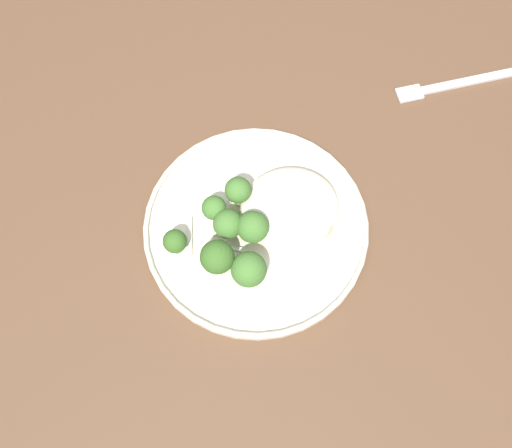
{
  "coord_description": "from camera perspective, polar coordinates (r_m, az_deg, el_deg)",
  "views": [
    {
      "loc": [
        -0.05,
        -0.26,
        1.47
      ],
      "look_at": [
        0.01,
        0.03,
        0.76
      ],
      "focal_mm": 42.65,
      "sensor_mm": 36.0,
      "label": 1
    }
  ],
  "objects": [
    {
      "name": "noodle_bed",
      "position": [
        0.78,
        3.18,
        1.6
      ],
      "size": [
        0.13,
        0.11,
        0.03
      ],
      "color": "beige",
      "rests_on": "dinner_plate"
    },
    {
      "name": "broccoli_floret_near_rim",
      "position": [
        0.75,
        -7.6,
        -1.67
      ],
      "size": [
        0.03,
        0.03,
        0.04
      ],
      "color": "#7A994C",
      "rests_on": "dinner_plate"
    },
    {
      "name": "seared_scallop_center_golden",
      "position": [
        0.77,
        6.24,
        -0.06
      ],
      "size": [
        0.03,
        0.03,
        0.02
      ],
      "color": "#DBB77A",
      "rests_on": "dinner_plate"
    },
    {
      "name": "broccoli_floret_tall_stalk",
      "position": [
        0.73,
        -0.68,
        -4.3
      ],
      "size": [
        0.04,
        0.04,
        0.06
      ],
      "color": "#89A356",
      "rests_on": "dinner_plate"
    },
    {
      "name": "onion_sliver_long_sliver",
      "position": [
        0.78,
        -2.55,
        -0.57
      ],
      "size": [
        0.05,
        0.01,
        0.0
      ],
      "primitive_type": "cube",
      "rotation": [
        0.0,
        0.0,
        3.16
      ],
      "color": "silver",
      "rests_on": "dinner_plate"
    },
    {
      "name": "seared_scallop_tilted_round",
      "position": [
        0.79,
        1.85,
        2.71
      ],
      "size": [
        0.03,
        0.03,
        0.01
      ],
      "color": "#E5C689",
      "rests_on": "dinner_plate"
    },
    {
      "name": "seared_scallop_half_hidden",
      "position": [
        0.78,
        3.68,
        1.34
      ],
      "size": [
        0.03,
        0.03,
        0.02
      ],
      "color": "#DBB77A",
      "rests_on": "dinner_plate"
    },
    {
      "name": "seared_scallop_right_edge",
      "position": [
        0.77,
        1.47,
        0.17
      ],
      "size": [
        0.03,
        0.03,
        0.01
      ],
      "color": "#DBB77A",
      "rests_on": "dinner_plate"
    },
    {
      "name": "onion_sliver_pale_crescent",
      "position": [
        0.78,
        -6.19,
        -1.13
      ],
      "size": [
        0.01,
        0.05,
        0.0
      ],
      "primitive_type": "cube",
      "rotation": [
        0.0,
        0.0,
        1.41
      ],
      "color": "silver",
      "rests_on": "dinner_plate"
    },
    {
      "name": "seared_scallop_on_noodles",
      "position": [
        0.79,
        5.01,
        3.2
      ],
      "size": [
        0.02,
        0.02,
        0.01
      ],
      "color": "beige",
      "rests_on": "dinner_plate"
    },
    {
      "name": "onion_sliver_curled_piece",
      "position": [
        0.79,
        -2.93,
        0.95
      ],
      "size": [
        0.03,
        0.05,
        0.0
      ],
      "primitive_type": "cube",
      "rotation": [
        0.0,
        0.0,
        4.2
      ],
      "color": "silver",
      "rests_on": "dinner_plate"
    },
    {
      "name": "wooden_dining_table",
      "position": [
        0.86,
        -0.58,
        -4.27
      ],
      "size": [
        1.4,
        1.0,
        0.74
      ],
      "color": "brown",
      "rests_on": "ground"
    },
    {
      "name": "broccoli_floret_split_head",
      "position": [
        0.75,
        -2.64,
        -0.01
      ],
      "size": [
        0.04,
        0.04,
        0.05
      ],
      "color": "#7A994C",
      "rests_on": "dinner_plate"
    },
    {
      "name": "broccoli_floret_front_edge",
      "position": [
        0.76,
        -1.92,
        3.1
      ],
      "size": [
        0.03,
        0.03,
        0.05
      ],
      "color": "#89A356",
      "rests_on": "dinner_plate"
    },
    {
      "name": "onion_sliver_short_strip",
      "position": [
        0.77,
        -1.93,
        -2.12
      ],
      "size": [
        0.04,
        0.02,
        0.0
      ],
      "primitive_type": "cube",
      "rotation": [
        0.0,
        0.0,
        5.87
      ],
      "color": "silver",
      "rests_on": "dinner_plate"
    },
    {
      "name": "dinner_fork",
      "position": [
        0.94,
        18.05,
        12.34
      ],
      "size": [
        0.19,
        0.02,
        0.0
      ],
      "color": "silver",
      "rests_on": "wooden_dining_table"
    },
    {
      "name": "broccoli_floret_center_pile",
      "position": [
        0.76,
        -3.96,
        1.48
      ],
      "size": [
        0.03,
        0.03,
        0.05
      ],
      "color": "#89A356",
      "rests_on": "dinner_plate"
    },
    {
      "name": "dinner_plate",
      "position": [
        0.78,
        0.0,
        -0.32
      ],
      "size": [
        0.29,
        0.29,
        0.02
      ],
      "color": "beige",
      "rests_on": "wooden_dining_table"
    },
    {
      "name": "ground",
      "position": [
        1.5,
        -0.34,
        -12.19
      ],
      "size": [
        6.0,
        6.0,
        0.0
      ],
      "primitive_type": "plane",
      "color": "#665B51"
    },
    {
      "name": "seared_scallop_large_seared",
      "position": [
        0.77,
        4.73,
        -0.28
      ],
      "size": [
        0.03,
        0.03,
        0.01
      ],
      "color": "beige",
      "rests_on": "dinner_plate"
    },
    {
      "name": "broccoli_floret_rear_charred",
      "position": [
        0.75,
        -0.3,
        -0.31
      ],
      "size": [
        0.04,
        0.04,
        0.05
      ],
      "color": "#7A994C",
      "rests_on": "dinner_plate"
    },
    {
      "name": "broccoli_floret_small_sprig",
      "position": [
        0.73,
        -3.66,
        -3.12
      ],
      "size": [
        0.04,
        0.04,
        0.06
      ],
      "color": "#7A994C",
      "rests_on": "dinner_plate"
    },
    {
      "name": "seared_scallop_rear_pale",
      "position": [
        0.77,
        -0.14,
        0.66
      ],
      "size": [
        0.03,
        0.03,
        0.02
      ],
      "color": "beige",
      "rests_on": "dinner_plate"
    }
  ]
}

